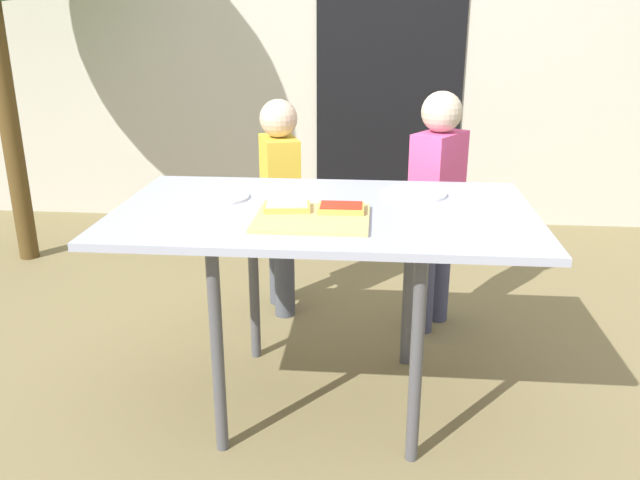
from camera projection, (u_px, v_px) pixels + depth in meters
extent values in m
plane|color=olive|center=(324.00, 400.00, 2.30)|extent=(16.00, 16.00, 0.00)
cube|color=#BCB7A8|center=(354.00, 13.00, 3.99)|extent=(8.00, 0.20, 2.60)
cube|color=black|center=(390.00, 65.00, 3.97)|extent=(0.90, 0.02, 2.00)
cube|color=#A1A5BB|center=(324.00, 212.00, 2.07)|extent=(1.33, 0.79, 0.02)
cylinder|color=#4C4C51|center=(217.00, 352.00, 1.93)|extent=(0.04, 0.04, 0.68)
cylinder|color=#4C4C51|center=(416.00, 360.00, 1.88)|extent=(0.04, 0.04, 0.68)
cylinder|color=#4C4C51|center=(254.00, 277.00, 2.49)|extent=(0.04, 0.04, 0.68)
cylinder|color=#4C4C51|center=(408.00, 282.00, 2.44)|extent=(0.04, 0.04, 0.68)
cube|color=tan|center=(312.00, 218.00, 1.95)|extent=(0.34, 0.30, 0.01)
cube|color=gold|center=(287.00, 207.00, 2.01)|extent=(0.15, 0.12, 0.02)
cube|color=beige|center=(287.00, 204.00, 2.01)|extent=(0.14, 0.11, 0.00)
cube|color=gold|center=(341.00, 208.00, 2.00)|extent=(0.14, 0.10, 0.02)
cube|color=red|center=(341.00, 205.00, 2.00)|extent=(0.13, 0.09, 0.00)
cylinder|color=white|center=(415.00, 194.00, 2.22)|extent=(0.22, 0.22, 0.01)
cylinder|color=silver|center=(217.00, 197.00, 2.18)|extent=(0.22, 0.22, 0.01)
cylinder|color=#474B54|center=(279.00, 261.00, 3.02)|extent=(0.09, 0.09, 0.41)
cylinder|color=#474B54|center=(284.00, 272.00, 2.89)|extent=(0.09, 0.09, 0.41)
cube|color=gold|center=(280.00, 181.00, 2.82)|extent=(0.21, 0.27, 0.38)
sphere|color=beige|center=(278.00, 118.00, 2.73)|extent=(0.16, 0.16, 0.16)
cylinder|color=#42435F|center=(440.00, 264.00, 2.83)|extent=(0.09, 0.09, 0.52)
cylinder|color=#42435F|center=(424.00, 274.00, 2.73)|extent=(0.09, 0.09, 0.52)
cube|color=#E54C8C|center=(438.00, 172.00, 2.64)|extent=(0.25, 0.28, 0.32)
sphere|color=beige|center=(442.00, 112.00, 2.56)|extent=(0.16, 0.16, 0.16)
cylinder|color=#4D3819|center=(8.00, 117.00, 3.40)|extent=(0.10, 0.10, 1.57)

